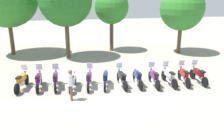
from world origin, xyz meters
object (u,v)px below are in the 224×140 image
Objects in this scene: motorcycle_5 at (105,79)px; motorcycle_8 at (154,77)px; tree_3 at (182,9)px; motorcycle_3 at (73,81)px; motorcycle_6 at (122,78)px; motorcycle_10 at (184,75)px; tree_1 at (65,0)px; motorcycle_1 at (39,80)px; motorcycle_9 at (169,76)px; tree_2 at (112,7)px; motorcycle_7 at (137,77)px; motorcycle_0 at (22,81)px; person_0 at (71,83)px; motorcycle_4 at (89,79)px; motorcycle_2 at (56,80)px; motorcycle_11 at (198,75)px.

motorcycle_5 is 2.97m from motorcycle_8.
motorcycle_3 is at bearing -146.10° from tree_3.
motorcycle_10 is (3.93, -0.36, 0.00)m from motorcycle_6.
motorcycle_5 is 0.30× the size of tree_1.
motorcycle_1 is 0.36× the size of tree_3.
tree_2 is (-1.50, 9.83, 3.68)m from motorcycle_9.
motorcycle_7 is 10.25m from tree_2.
motorcycle_10 is at bearing -91.95° from motorcycle_7.
motorcycle_1 reaches higher than motorcycle_7.
motorcycle_0 and motorcycle_1 have the same top height.
motorcycle_1 is 1.29× the size of person_0.
motorcycle_10 is at bearing -49.81° from tree_1.
motorcycle_4 is at bearing 81.58° from motorcycle_6.
motorcycle_4 is 12.33m from tree_3.
motorcycle_0 and motorcycle_8 have the same top height.
motorcycle_2 and motorcycle_6 have the same top height.
motorcycle_0 is at bearing 96.26° from motorcycle_5.
motorcycle_9 is 1.29× the size of person_0.
tree_1 reaches higher than motorcycle_3.
motorcycle_3 is at bearing 88.96° from motorcycle_8.
motorcycle_9 and motorcycle_11 have the same top height.
motorcycle_1 is at bearing 92.97° from motorcycle_10.
motorcycle_1 is 8.90m from motorcycle_10.
tree_3 reaches higher than motorcycle_6.
motorcycle_7 is 2.97m from motorcycle_10.
motorcycle_2 is at bearing 86.13° from motorcycle_8.
motorcycle_5 is at bearing -104.50° from tree_2.
motorcycle_6 is (4.90, -0.72, 0.00)m from motorcycle_1.
motorcycle_7 is (3.92, -0.27, 0.00)m from motorcycle_3.
tree_1 is at bearing 12.32° from motorcycle_3.
motorcycle_8 reaches higher than motorcycle_5.
motorcycle_9 is (7.85, -1.04, 0.00)m from motorcycle_1.
motorcycle_2 is 1.00× the size of motorcycle_11.
motorcycle_11 is (1.96, -0.10, 0.00)m from motorcycle_9.
motorcycle_10 is (1.97, -0.08, 0.00)m from motorcycle_8.
motorcycle_1 is 9.88m from motorcycle_11.
motorcycle_0 is 0.99× the size of motorcycle_8.
motorcycle_0 is 1.00× the size of motorcycle_3.
motorcycle_2 is 8.43m from tree_1.
motorcycle_4 is at bearing -85.89° from motorcycle_0.
motorcycle_9 is 0.36× the size of tree_3.
tree_1 is 1.17× the size of tree_3.
motorcycle_0 is 0.30× the size of tree_1.
motorcycle_0 reaches higher than motorcycle_5.
motorcycle_7 is at bearing -93.64° from motorcycle_6.
motorcycle_3 is 8.71m from tree_1.
tree_1 is (3.00, 6.89, 4.43)m from motorcycle_0.
tree_1 is 10.46m from tree_3.
motorcycle_1 is at bearing -52.85° from person_0.
motorcycle_0 and motorcycle_9 have the same top height.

